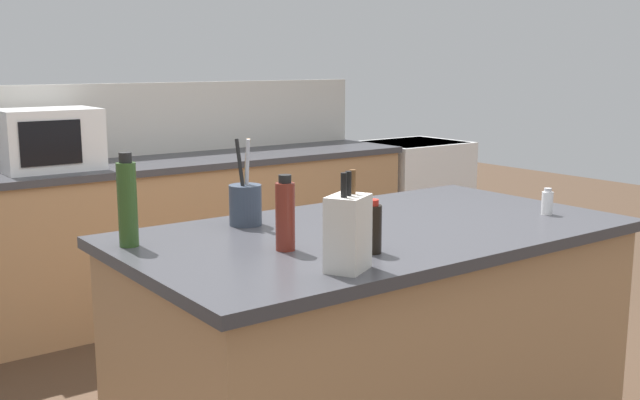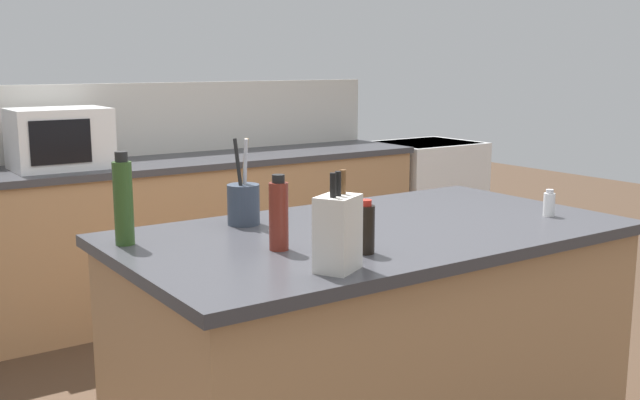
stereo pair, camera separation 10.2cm
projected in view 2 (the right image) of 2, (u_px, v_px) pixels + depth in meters
back_counter_run at (194, 231)px, 4.75m from camera, size 3.09×0.66×0.94m
wall_backsplash at (170, 118)px, 4.87m from camera, size 3.05×0.03×0.46m
kitchen_island at (373, 350)px, 2.80m from camera, size 1.85×1.02×0.94m
range_oven at (425, 200)px, 5.84m from camera, size 0.76×0.65×0.92m
microwave at (60, 139)px, 4.18m from camera, size 0.52×0.39×0.34m
knife_block at (338, 232)px, 2.14m from camera, size 0.16×0.15×0.29m
utensil_crock at (243, 203)px, 2.76m from camera, size 0.12×0.12×0.32m
vinegar_bottle at (279, 215)px, 2.38m from camera, size 0.06×0.06×0.24m
salt_shaker at (549, 204)px, 2.91m from camera, size 0.04×0.04×0.11m
olive_oil_bottle at (123, 201)px, 2.44m from camera, size 0.06×0.06×0.31m
soy_sauce_bottle at (365, 228)px, 2.34m from camera, size 0.06×0.06×0.17m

